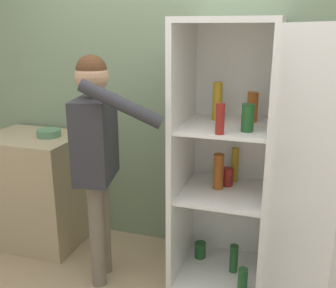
% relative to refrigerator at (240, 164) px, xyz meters
% --- Properties ---
extents(wall_back, '(7.00, 0.06, 2.55)m').
position_rel_refrigerator_xyz_m(wall_back, '(-0.48, 0.45, 0.39)').
color(wall_back, gray).
rests_on(wall_back, ground_plane).
extents(refrigerator, '(0.96, 1.19, 1.77)m').
position_rel_refrigerator_xyz_m(refrigerator, '(0.00, 0.00, 0.00)').
color(refrigerator, white).
rests_on(refrigerator, ground_plane).
extents(person, '(0.66, 0.50, 1.56)m').
position_rel_refrigerator_xyz_m(person, '(-0.89, -0.22, 0.12)').
color(person, '#726656').
rests_on(person, ground_plane).
extents(counter, '(0.74, 0.58, 0.90)m').
position_rel_refrigerator_xyz_m(counter, '(-1.64, 0.11, -0.43)').
color(counter, tan).
rests_on(counter, ground_plane).
extents(bowl, '(0.18, 0.18, 0.06)m').
position_rel_refrigerator_xyz_m(bowl, '(-1.50, 0.13, 0.05)').
color(bowl, '#517F5B').
rests_on(bowl, counter).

